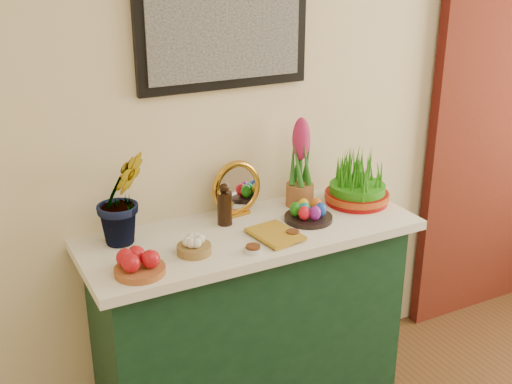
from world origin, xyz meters
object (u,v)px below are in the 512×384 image
at_px(sideboard, 251,325).
at_px(hyacinth_green, 121,183).
at_px(wheatgrass_sabzeh, 358,181).
at_px(book, 259,239).
at_px(mirror, 237,189).

xyz_separation_m(sideboard, hyacinth_green, (-0.49, 0.12, 0.71)).
height_order(sideboard, wheatgrass_sabzeh, wheatgrass_sabzeh).
height_order(hyacinth_green, book, hyacinth_green).
bearing_deg(wheatgrass_sabzeh, mirror, 165.78).
bearing_deg(sideboard, book, -102.43).
bearing_deg(hyacinth_green, sideboard, -22.23).
xyz_separation_m(book, wheatgrass_sabzeh, (0.58, 0.16, 0.09)).
xyz_separation_m(mirror, wheatgrass_sabzeh, (0.54, -0.14, -0.01)).
distance_m(book, wheatgrass_sabzeh, 0.61).
xyz_separation_m(sideboard, book, (-0.03, -0.13, 0.48)).
relative_size(book, wheatgrass_sabzeh, 0.73).
bearing_deg(book, sideboard, 70.34).
xyz_separation_m(hyacinth_green, wheatgrass_sabzeh, (1.05, -0.09, -0.14)).
xyz_separation_m(hyacinth_green, book, (0.46, -0.25, -0.23)).
relative_size(mirror, wheatgrass_sabzeh, 0.84).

